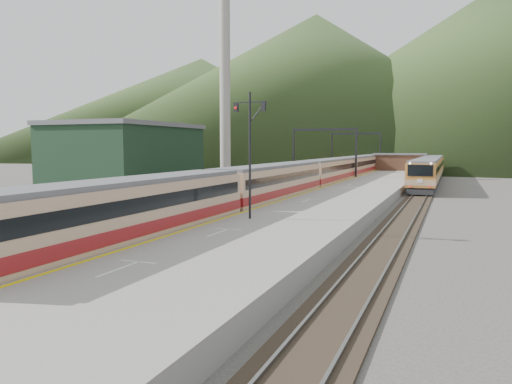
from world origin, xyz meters
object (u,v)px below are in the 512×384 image
at_px(signal_mast, 250,142).
at_px(worker, 40,242).
at_px(main_train, 329,172).
at_px(second_train, 429,169).

distance_m(signal_mast, worker, 12.74).
bearing_deg(signal_mast, main_train, 95.56).
height_order(second_train, worker, second_train).
height_order(main_train, worker, main_train).
relative_size(main_train, worker, 61.04).
xyz_separation_m(main_train, worker, (-3.28, -44.76, -1.25)).
relative_size(second_train, signal_mast, 5.61).
distance_m(second_train, worker, 60.07).
height_order(second_train, signal_mast, signal_mast).
bearing_deg(second_train, worker, -104.25).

